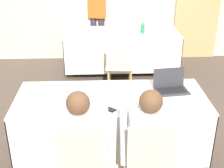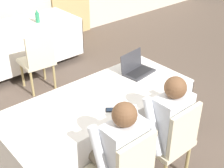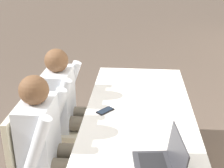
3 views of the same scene
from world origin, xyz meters
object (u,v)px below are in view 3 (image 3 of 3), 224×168
Objects in this scene: laptop at (161,166)px; chair_near_right at (38,160)px; person_white_shirt at (50,143)px; cell_phone at (105,111)px; chair_near_left at (58,120)px; person_checkered_shirt at (68,104)px.

laptop is 0.42× the size of chair_near_right.
chair_near_right is at bearing 90.00° from person_white_shirt.
laptop is at bearing -21.16° from cell_phone.
person_checkered_shirt reaches higher than chair_near_left.
chair_near_left is 0.19m from person_checkered_shirt.
person_checkered_shirt is at bearing -177.04° from cell_phone.
person_white_shirt reaches higher than cell_phone.
person_checkered_shirt is (-0.26, -0.36, -0.09)m from cell_phone.
cell_phone is 0.59m from chair_near_left.
chair_near_left is at bearing -170.35° from cell_phone.
person_checkered_shirt is at bearing -90.00° from chair_near_left.
chair_near_left reaches higher than cell_phone.
person_checkered_shirt is 0.60m from person_white_shirt.
person_checkered_shirt reaches higher than chair_near_right.
chair_near_right reaches higher than cell_phone.
cell_phone is at bearing -54.04° from chair_near_right.
laptop reaches higher than cell_phone.
laptop is at bearing -138.54° from chair_near_left.
person_white_shirt is at bearing -170.19° from chair_near_left.
cell_phone is at bearing -126.64° from person_checkered_shirt.
person_white_shirt reaches higher than chair_near_right.
person_white_shirt is at bearing -122.86° from laptop.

